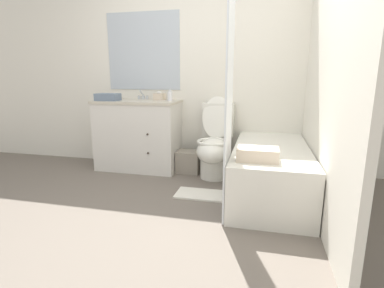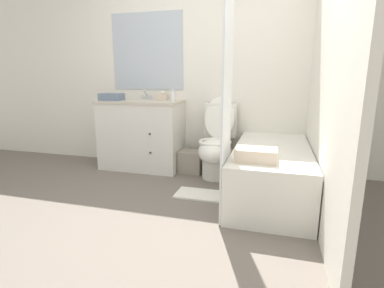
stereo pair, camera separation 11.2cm
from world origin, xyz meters
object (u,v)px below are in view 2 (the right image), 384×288
at_px(sink_faucet, 147,96).
at_px(soap_dispenser, 173,96).
at_px(toilet, 217,145).
at_px(hand_towel_folded, 112,97).
at_px(bath_towel_folded, 256,155).
at_px(tissue_box, 163,96).
at_px(bath_mat, 204,195).
at_px(vanity_cabinet, 142,134).
at_px(bathtub, 271,172).
at_px(wastebasket, 191,162).

distance_m(sink_faucet, soap_dispenser, 0.45).
height_order(sink_faucet, toilet, sink_faucet).
relative_size(hand_towel_folded, bath_towel_folded, 0.83).
relative_size(tissue_box, bath_mat, 0.23).
relative_size(bath_towel_folded, bath_mat, 0.59).
xyz_separation_m(vanity_cabinet, bathtub, (1.59, -0.51, -0.19)).
bearing_deg(bath_towel_folded, hand_towel_folded, 153.27).
distance_m(vanity_cabinet, sink_faucet, 0.49).
bearing_deg(wastebasket, bath_mat, -64.18).
bearing_deg(hand_towel_folded, bath_mat, -24.18).
relative_size(soap_dispenser, bath_mat, 0.25).
xyz_separation_m(sink_faucet, toilet, (0.97, -0.28, -0.51)).
bearing_deg(vanity_cabinet, soap_dispenser, 0.68).
relative_size(bathtub, hand_towel_folded, 5.57).
bearing_deg(toilet, vanity_cabinet, 174.00).
bearing_deg(tissue_box, sink_faucet, 171.19).
bearing_deg(soap_dispenser, wastebasket, -5.25).
distance_m(bathtub, tissue_box, 1.64).
bearing_deg(wastebasket, bathtub, -27.42).
distance_m(toilet, soap_dispenser, 0.78).
height_order(tissue_box, bath_mat, tissue_box).
distance_m(sink_faucet, bathtub, 1.85).
bearing_deg(wastebasket, sink_faucet, 163.12).
bearing_deg(bathtub, tissue_box, 154.39).
height_order(toilet, bath_towel_folded, toilet).
bearing_deg(vanity_cabinet, sink_faucet, 90.00).
distance_m(bathtub, soap_dispenser, 1.45).
distance_m(toilet, wastebasket, 0.42).
bearing_deg(toilet, bath_towel_folded, -61.58).
height_order(toilet, bathtub, toilet).
xyz_separation_m(bathtub, bath_towel_folded, (-0.12, -0.51, 0.29)).
distance_m(soap_dispenser, bath_towel_folded, 1.51).
xyz_separation_m(tissue_box, soap_dispenser, (0.18, -0.14, 0.02)).
distance_m(vanity_cabinet, toilet, 0.98).
distance_m(vanity_cabinet, bath_mat, 1.26).
bearing_deg(wastebasket, toilet, -14.58).
bearing_deg(vanity_cabinet, toilet, -6.00).
bearing_deg(tissue_box, bathtub, -25.61).
height_order(soap_dispenser, hand_towel_folded, soap_dispenser).
bearing_deg(toilet, soap_dispenser, 169.17).
distance_m(vanity_cabinet, tissue_box, 0.54).
distance_m(tissue_box, bath_towel_folded, 1.73).
bearing_deg(toilet, bath_mat, -90.49).
height_order(tissue_box, hand_towel_folded, tissue_box).
relative_size(vanity_cabinet, sink_faucet, 7.12).
height_order(soap_dispenser, bath_towel_folded, soap_dispenser).
bearing_deg(hand_towel_folded, bath_towel_folded, -26.73).
bearing_deg(hand_towel_folded, tissue_box, 23.99).
bearing_deg(soap_dispenser, bath_mat, -51.37).
distance_m(bath_towel_folded, bath_mat, 0.79).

